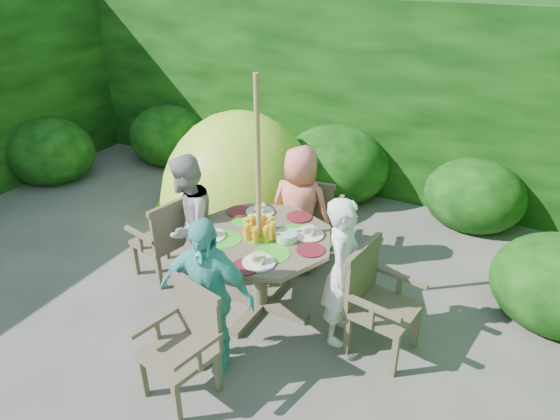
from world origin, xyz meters
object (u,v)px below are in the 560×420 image
at_px(patio_table, 260,248).
at_px(garden_chair_front, 185,342).
at_px(child_right, 343,272).
at_px(parasol_pole, 259,204).
at_px(garden_chair_right, 377,299).
at_px(child_back, 300,210).
at_px(garden_chair_back, 313,214).
at_px(child_front, 206,295).
at_px(garden_chair_left, 165,238).
at_px(child_left, 188,224).
at_px(dome_tent, 240,207).

distance_m(patio_table, garden_chair_front, 1.13).
bearing_deg(child_right, parasol_pole, 81.10).
height_order(garden_chair_right, child_back, child_back).
bearing_deg(child_right, child_back, 36.10).
relative_size(garden_chair_right, garden_chair_back, 1.02).
distance_m(garden_chair_front, child_front, 0.37).
height_order(garden_chair_back, child_right, child_right).
relative_size(garden_chair_front, child_right, 0.64).
xyz_separation_m(child_right, child_front, (-0.82, -0.78, 0.00)).
bearing_deg(garden_chair_left, garden_chair_right, 102.46).
bearing_deg(child_left, garden_chair_left, -105.45).
bearing_deg(patio_table, child_back, 88.57).
bearing_deg(patio_table, child_left, 178.32).
relative_size(patio_table, child_front, 1.03).
distance_m(child_back, child_front, 1.60).
xyz_separation_m(garden_chair_right, garden_chair_front, (-1.12, -1.08, -0.03)).
xyz_separation_m(child_back, dome_tent, (-1.26, 0.88, -0.67)).
xyz_separation_m(garden_chair_back, child_back, (-0.02, -0.30, 0.19)).
height_order(child_left, child_back, child_left).
xyz_separation_m(garden_chair_right, child_front, (-1.12, -0.78, 0.18)).
bearing_deg(garden_chair_front, garden_chair_back, 101.70).
bearing_deg(patio_table, garden_chair_back, 87.85).
distance_m(patio_table, garden_chair_right, 1.11).
bearing_deg(child_left, patio_table, 71.75).
relative_size(child_front, dome_tent, 0.53).
relative_size(garden_chair_front, child_left, 0.62).
distance_m(patio_table, garden_chair_back, 1.11).
bearing_deg(patio_table, parasol_pole, -168.95).
xyz_separation_m(patio_table, garden_chair_front, (-0.02, -1.11, -0.20)).
bearing_deg(garden_chair_left, parasol_pole, 102.57).
bearing_deg(child_front, child_left, 124.60).
bearing_deg(child_left, child_back, 116.68).
xyz_separation_m(garden_chair_back, garden_chair_front, (-0.06, -2.21, -0.02)).
relative_size(garden_chair_right, garden_chair_front, 1.07).
bearing_deg(child_back, garden_chair_left, 32.50).
height_order(garden_chair_front, child_left, child_left).
distance_m(garden_chair_right, garden_chair_left, 2.21).
bearing_deg(child_back, child_front, 86.11).
xyz_separation_m(garden_chair_left, dome_tent, (-0.13, 1.66, -0.45)).
xyz_separation_m(patio_table, child_front, (-0.03, -0.80, 0.01)).
bearing_deg(garden_chair_back, parasol_pole, 80.52).
bearing_deg(parasol_pole, child_left, 178.25).
relative_size(garden_chair_left, garden_chair_back, 0.95).
bearing_deg(child_front, parasol_pole, 79.60).
bearing_deg(parasol_pole, garden_chair_right, -1.17).
distance_m(parasol_pole, child_back, 0.91).
xyz_separation_m(garden_chair_front, child_back, (0.04, 1.91, 0.22)).
bearing_deg(child_left, dome_tent, 178.29).
xyz_separation_m(child_front, dome_tent, (-1.21, 2.48, -0.67)).
bearing_deg(patio_table, child_right, -1.83).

